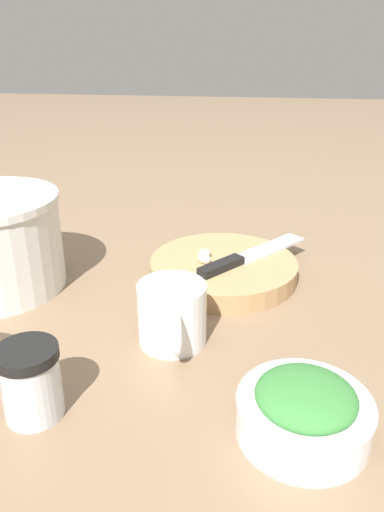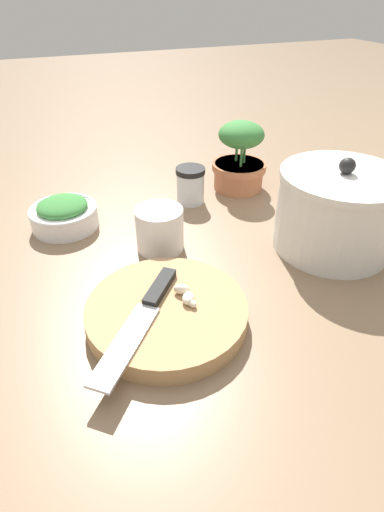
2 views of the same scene
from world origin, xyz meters
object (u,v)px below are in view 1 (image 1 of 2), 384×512
cutting_board (223,269)px  coffee_mug (174,314)px  garlic_cloves (204,255)px  herb_bowl (304,410)px  spice_jar (31,382)px  chef_knife (247,256)px

cutting_board → coffee_mug: (-0.20, 0.05, 0.03)m
garlic_cloves → herb_bowl: (-0.34, -0.14, -0.01)m
coffee_mug → spice_jar: bearing=140.1°
herb_bowl → spice_jar: spice_jar is taller
chef_knife → garlic_cloves: 0.07m
cutting_board → coffee_mug: size_ratio=2.01×
herb_bowl → coffee_mug: bearing=46.5°
chef_knife → spice_jar: spice_jar is taller
cutting_board → coffee_mug: coffee_mug is taller
cutting_board → herb_bowl: 0.36m
herb_bowl → coffee_mug: (0.15, 0.16, 0.01)m
chef_knife → spice_jar: (-0.36, 0.22, 0.01)m
cutting_board → chef_knife: 0.04m
garlic_cloves → cutting_board: bearing=-87.8°
cutting_board → garlic_cloves: size_ratio=4.45×
chef_knife → garlic_cloves: garlic_cloves is taller
garlic_cloves → spice_jar: size_ratio=0.66×
chef_knife → spice_jar: bearing=-80.3°
cutting_board → herb_bowl: herb_bowl is taller
chef_knife → coffee_mug: size_ratio=1.64×
cutting_board → coffee_mug: 0.20m
coffee_mug → cutting_board: bearing=-14.7°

